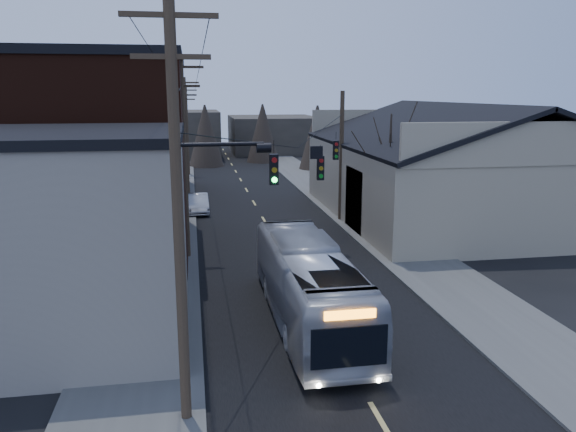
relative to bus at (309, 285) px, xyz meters
name	(u,v)px	position (x,y,z in m)	size (l,w,h in m)	color
road_surface	(257,208)	(0.56, 21.34, -1.49)	(9.00, 110.00, 0.02)	black
sidewalk_left	(168,211)	(-5.94, 21.34, -1.44)	(4.00, 110.00, 0.12)	#474744
sidewalk_right	(342,205)	(7.06, 21.34, -1.44)	(4.00, 110.00, 0.12)	#474744
building_clapboard	(64,240)	(-8.44, 0.34, 2.00)	(8.00, 8.00, 7.00)	slate
building_brick	(87,159)	(-9.44, 11.34, 3.50)	(10.00, 12.00, 10.00)	black
building_left_far	(130,155)	(-8.94, 27.34, 2.00)	(9.00, 14.00, 7.00)	#302C26
warehouse	(454,178)	(13.56, 16.34, 1.20)	(16.16, 20.60, 7.73)	gray
building_far_left	(180,134)	(-5.44, 56.34, 1.50)	(10.00, 12.00, 6.00)	#302C26
building_far_right	(273,134)	(7.56, 61.34, 1.00)	(12.00, 14.00, 5.00)	#302C26
bare_tree	(389,178)	(7.06, 11.34, 2.10)	(0.40, 0.40, 7.20)	black
utility_lines	(217,150)	(-2.56, 15.48, 3.45)	(11.24, 45.28, 10.50)	#382B1E
bus	(309,285)	(0.00, 0.00, 0.00)	(2.52, 10.77, 3.00)	#A0A3AB
parked_car	(198,203)	(-3.74, 20.56, -0.84)	(1.40, 4.03, 1.33)	#ABADB3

